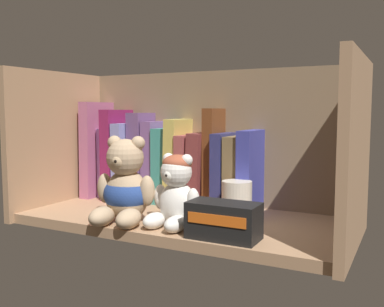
# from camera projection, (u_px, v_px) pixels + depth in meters

# --- Properties ---
(shelf_board) EXTENTS (0.64, 0.29, 0.02)m
(shelf_board) POSITION_uv_depth(u_px,v_px,m) (182.00, 221.00, 0.88)
(shelf_board) COLOR #A87F5B
(shelf_board) RESTS_ON ground
(shelf_back_panel) EXTENTS (0.67, 0.01, 0.32)m
(shelf_back_panel) POSITION_uv_depth(u_px,v_px,m) (212.00, 142.00, 1.00)
(shelf_back_panel) COLOR #826A4D
(shelf_back_panel) RESTS_ON ground
(shelf_side_panel_left) EXTENTS (0.02, 0.31, 0.32)m
(shelf_side_panel_left) POSITION_uv_depth(u_px,v_px,m) (59.00, 141.00, 1.02)
(shelf_side_panel_left) COLOR #A87F5B
(shelf_side_panel_left) RESTS_ON ground
(shelf_side_panel_right) EXTENTS (0.02, 0.31, 0.32)m
(shelf_side_panel_right) POSITION_uv_depth(u_px,v_px,m) (356.00, 154.00, 0.72)
(shelf_side_panel_right) COLOR #A87F5B
(shelf_side_panel_right) RESTS_ON ground
(book_0) EXTENTS (0.03, 0.15, 0.24)m
(book_0) POSITION_uv_depth(u_px,v_px,m) (103.00, 149.00, 1.10)
(book_0) COLOR #AA5C81
(book_0) RESTS_ON shelf_board
(book_1) EXTENTS (0.03, 0.09, 0.17)m
(book_1) POSITION_uv_depth(u_px,v_px,m) (113.00, 162.00, 1.09)
(book_1) COLOR #B885D0
(book_1) RESTS_ON shelf_board
(book_2) EXTENTS (0.03, 0.15, 0.22)m
(book_2) POSITION_uv_depth(u_px,v_px,m) (123.00, 153.00, 1.08)
(book_2) COLOR #811C4C
(book_2) RESTS_ON shelf_board
(book_3) EXTENTS (0.03, 0.15, 0.18)m
(book_3) POSITION_uv_depth(u_px,v_px,m) (133.00, 160.00, 1.06)
(book_3) COLOR #8284C8
(book_3) RESTS_ON shelf_board
(book_4) EXTENTS (0.03, 0.10, 0.21)m
(book_4) POSITION_uv_depth(u_px,v_px,m) (144.00, 156.00, 1.05)
(book_4) COLOR #664675
(book_4) RESTS_ON shelf_board
(book_5) EXTENTS (0.03, 0.09, 0.19)m
(book_5) POSITION_uv_depth(u_px,v_px,m) (156.00, 161.00, 1.03)
(book_5) COLOR #79518B
(book_5) RESTS_ON shelf_board
(book_6) EXTENTS (0.04, 0.10, 0.17)m
(book_6) POSITION_uv_depth(u_px,v_px,m) (169.00, 165.00, 1.02)
(book_6) COLOR teal
(book_6) RESTS_ON shelf_board
(book_7) EXTENTS (0.03, 0.13, 0.20)m
(book_7) POSITION_uv_depth(u_px,v_px,m) (181.00, 161.00, 1.00)
(book_7) COLOR #CDBA57
(book_7) RESTS_ON shelf_board
(book_8) EXTENTS (0.02, 0.13, 0.16)m
(book_8) POSITION_uv_depth(u_px,v_px,m) (192.00, 169.00, 0.99)
(book_8) COLOR #9B4646
(book_8) RESTS_ON shelf_board
(book_9) EXTENTS (0.04, 0.13, 0.17)m
(book_9) POSITION_uv_depth(u_px,v_px,m) (203.00, 169.00, 0.98)
(book_9) COLOR brown
(book_9) RESTS_ON shelf_board
(book_10) EXTENTS (0.02, 0.09, 0.22)m
(book_10) POSITION_uv_depth(u_px,v_px,m) (216.00, 158.00, 0.96)
(book_10) COLOR brown
(book_10) RESTS_ON shelf_board
(book_11) EXTENTS (0.02, 0.13, 0.17)m
(book_11) POSITION_uv_depth(u_px,v_px,m) (227.00, 170.00, 0.95)
(book_11) COLOR navy
(book_11) RESTS_ON shelf_board
(book_12) EXTENTS (0.03, 0.13, 0.16)m
(book_12) POSITION_uv_depth(u_px,v_px,m) (240.00, 173.00, 0.94)
(book_12) COLOR brown
(book_12) RESTS_ON shelf_board
(book_13) EXTENTS (0.03, 0.14, 0.17)m
(book_13) POSITION_uv_depth(u_px,v_px,m) (254.00, 170.00, 0.92)
(book_13) COLOR #373B97
(book_13) RESTS_ON shelf_board
(teddy_bear_larger) EXTENTS (0.12, 0.13, 0.17)m
(teddy_bear_larger) POSITION_uv_depth(u_px,v_px,m) (125.00, 188.00, 0.83)
(teddy_bear_larger) COLOR tan
(teddy_bear_larger) RESTS_ON shelf_board
(teddy_bear_smaller) EXTENTS (0.10, 0.10, 0.14)m
(teddy_bear_smaller) POSITION_uv_depth(u_px,v_px,m) (176.00, 192.00, 0.80)
(teddy_bear_smaller) COLOR white
(teddy_bear_smaller) RESTS_ON shelf_board
(pillar_candle) EXTENTS (0.06, 0.06, 0.08)m
(pillar_candle) POSITION_uv_depth(u_px,v_px,m) (237.00, 201.00, 0.85)
(pillar_candle) COLOR silver
(pillar_candle) RESTS_ON shelf_board
(small_product_box) EXTENTS (0.12, 0.06, 0.06)m
(small_product_box) POSITION_uv_depth(u_px,v_px,m) (224.00, 221.00, 0.72)
(small_product_box) COLOR black
(small_product_box) RESTS_ON shelf_board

